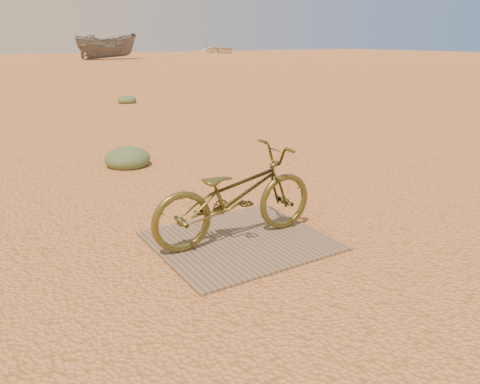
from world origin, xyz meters
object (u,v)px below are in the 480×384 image
bicycle (235,195)px  boat_mid_right (107,46)px  plywood_board (240,241)px  boat_far_right (221,48)px

bicycle → boat_mid_right: 39.68m
plywood_board → boat_far_right: boat_far_right is taller
bicycle → boat_far_right: size_ratio=0.29×
plywood_board → boat_far_right: (28.04, 49.89, 0.53)m
bicycle → boat_mid_right: boat_mid_right is taller
boat_mid_right → boat_far_right: (17.66, 11.56, -0.53)m
plywood_board → boat_far_right: 57.23m
bicycle → boat_mid_right: (10.40, 38.28, 0.65)m
plywood_board → bicycle: 0.42m
boat_mid_right → boat_far_right: size_ratio=1.06×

